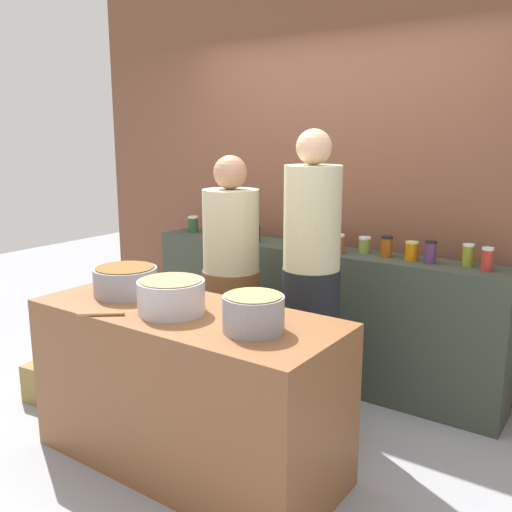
{
  "coord_description": "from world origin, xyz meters",
  "views": [
    {
      "loc": [
        1.91,
        -2.38,
        1.78
      ],
      "look_at": [
        0.0,
        0.35,
        1.05
      ],
      "focal_mm": 39.54,
      "sensor_mm": 36.0,
      "label": 1
    }
  ],
  "objects_px": {
    "preserve_jar_10": "(412,251)",
    "preserve_jar_11": "(430,252)",
    "preserve_jar_12": "(468,255)",
    "cooking_pot_center": "(171,296)",
    "preserve_jar_7": "(338,244)",
    "preserve_jar_13": "(487,259)",
    "preserve_jar_1": "(210,225)",
    "preserve_jar_6": "(334,240)",
    "preserve_jar_4": "(295,239)",
    "bread_crate": "(57,382)",
    "cooking_pot_right": "(253,313)",
    "wooden_spoon": "(101,314)",
    "cook_in_cap": "(311,296)",
    "preserve_jar_5": "(311,240)",
    "preserve_jar_3": "(256,234)",
    "preserve_jar_8": "(365,245)",
    "preserve_jar_9": "(387,246)",
    "cook_with_tongs": "(231,291)",
    "preserve_jar_2": "(230,227)",
    "preserve_jar_0": "(193,224)",
    "cooking_pot_left": "(126,281)"
  },
  "relations": [
    {
      "from": "preserve_jar_0",
      "to": "preserve_jar_11",
      "type": "height_order",
      "value": "preserve_jar_11"
    },
    {
      "from": "preserve_jar_12",
      "to": "cooking_pot_right",
      "type": "distance_m",
      "value": 1.59
    },
    {
      "from": "preserve_jar_6",
      "to": "cooking_pot_left",
      "type": "height_order",
      "value": "preserve_jar_6"
    },
    {
      "from": "cooking_pot_left",
      "to": "preserve_jar_6",
      "type": "bearing_deg",
      "value": 67.7
    },
    {
      "from": "preserve_jar_1",
      "to": "preserve_jar_4",
      "type": "relative_size",
      "value": 1.24
    },
    {
      "from": "preserve_jar_4",
      "to": "preserve_jar_10",
      "type": "bearing_deg",
      "value": 3.39
    },
    {
      "from": "preserve_jar_5",
      "to": "preserve_jar_6",
      "type": "relative_size",
      "value": 0.99
    },
    {
      "from": "preserve_jar_11",
      "to": "preserve_jar_8",
      "type": "bearing_deg",
      "value": 171.8
    },
    {
      "from": "preserve_jar_0",
      "to": "bread_crate",
      "type": "xyz_separation_m",
      "value": [
        -0.07,
        -1.35,
        -0.91
      ]
    },
    {
      "from": "wooden_spoon",
      "to": "cook_with_tongs",
      "type": "distance_m",
      "value": 1.13
    },
    {
      "from": "preserve_jar_5",
      "to": "cooking_pot_left",
      "type": "relative_size",
      "value": 0.33
    },
    {
      "from": "preserve_jar_7",
      "to": "preserve_jar_13",
      "type": "height_order",
      "value": "preserve_jar_13"
    },
    {
      "from": "preserve_jar_3",
      "to": "cooking_pot_center",
      "type": "height_order",
      "value": "preserve_jar_3"
    },
    {
      "from": "preserve_jar_8",
      "to": "preserve_jar_12",
      "type": "xyz_separation_m",
      "value": [
        0.69,
        -0.01,
        0.02
      ]
    },
    {
      "from": "preserve_jar_4",
      "to": "cook_in_cap",
      "type": "distance_m",
      "value": 0.78
    },
    {
      "from": "preserve_jar_3",
      "to": "preserve_jar_8",
      "type": "xyz_separation_m",
      "value": [
        0.84,
        0.1,
        -0.0
      ]
    },
    {
      "from": "preserve_jar_6",
      "to": "preserve_jar_10",
      "type": "distance_m",
      "value": 0.59
    },
    {
      "from": "preserve_jar_4",
      "to": "bread_crate",
      "type": "height_order",
      "value": "preserve_jar_4"
    },
    {
      "from": "preserve_jar_9",
      "to": "preserve_jar_13",
      "type": "xyz_separation_m",
      "value": [
        0.64,
        -0.03,
        0.0
      ]
    },
    {
      "from": "preserve_jar_6",
      "to": "cook_with_tongs",
      "type": "bearing_deg",
      "value": -123.42
    },
    {
      "from": "preserve_jar_5",
      "to": "wooden_spoon",
      "type": "xyz_separation_m",
      "value": [
        -0.25,
        -1.7,
        -0.15
      ]
    },
    {
      "from": "preserve_jar_9",
      "to": "preserve_jar_11",
      "type": "height_order",
      "value": "preserve_jar_11"
    },
    {
      "from": "preserve_jar_0",
      "to": "preserve_jar_7",
      "type": "bearing_deg",
      "value": -3.0
    },
    {
      "from": "wooden_spoon",
      "to": "cook_in_cap",
      "type": "bearing_deg",
      "value": 60.38
    },
    {
      "from": "preserve_jar_3",
      "to": "cooking_pot_right",
      "type": "height_order",
      "value": "preserve_jar_3"
    },
    {
      "from": "preserve_jar_12",
      "to": "cooking_pot_center",
      "type": "xyz_separation_m",
      "value": [
        -1.07,
        -1.5,
        -0.08
      ]
    },
    {
      "from": "preserve_jar_11",
      "to": "wooden_spoon",
      "type": "xyz_separation_m",
      "value": [
        -1.11,
        -1.69,
        -0.16
      ]
    },
    {
      "from": "preserve_jar_13",
      "to": "preserve_jar_2",
      "type": "bearing_deg",
      "value": 178.62
    },
    {
      "from": "preserve_jar_0",
      "to": "preserve_jar_2",
      "type": "height_order",
      "value": "preserve_jar_2"
    },
    {
      "from": "preserve_jar_13",
      "to": "cooking_pot_right",
      "type": "distance_m",
      "value": 1.59
    },
    {
      "from": "preserve_jar_2",
      "to": "bread_crate",
      "type": "height_order",
      "value": "preserve_jar_2"
    },
    {
      "from": "preserve_jar_2",
      "to": "cooking_pot_right",
      "type": "bearing_deg",
      "value": -49.31
    },
    {
      "from": "preserve_jar_12",
      "to": "preserve_jar_13",
      "type": "distance_m",
      "value": 0.14
    },
    {
      "from": "preserve_jar_10",
      "to": "preserve_jar_6",
      "type": "bearing_deg",
      "value": 174.43
    },
    {
      "from": "preserve_jar_5",
      "to": "preserve_jar_0",
      "type": "bearing_deg",
      "value": 179.03
    },
    {
      "from": "preserve_jar_10",
      "to": "preserve_jar_11",
      "type": "distance_m",
      "value": 0.13
    },
    {
      "from": "preserve_jar_12",
      "to": "cooking_pot_right",
      "type": "relative_size",
      "value": 0.48
    },
    {
      "from": "preserve_jar_6",
      "to": "cooking_pot_right",
      "type": "relative_size",
      "value": 0.41
    },
    {
      "from": "preserve_jar_0",
      "to": "preserve_jar_13",
      "type": "height_order",
      "value": "preserve_jar_13"
    },
    {
      "from": "cook_in_cap",
      "to": "preserve_jar_11",
      "type": "bearing_deg",
      "value": 50.99
    },
    {
      "from": "preserve_jar_7",
      "to": "preserve_jar_13",
      "type": "distance_m",
      "value": 0.96
    },
    {
      "from": "preserve_jar_4",
      "to": "wooden_spoon",
      "type": "height_order",
      "value": "preserve_jar_4"
    },
    {
      "from": "preserve_jar_11",
      "to": "wooden_spoon",
      "type": "relative_size",
      "value": 0.61
    },
    {
      "from": "preserve_jar_6",
      "to": "preserve_jar_12",
      "type": "xyz_separation_m",
      "value": [
        0.93,
        -0.02,
        0.01
      ]
    },
    {
      "from": "preserve_jar_9",
      "to": "bread_crate",
      "type": "height_order",
      "value": "preserve_jar_9"
    },
    {
      "from": "preserve_jar_3",
      "to": "bread_crate",
      "type": "bearing_deg",
      "value": -119.7
    },
    {
      "from": "preserve_jar_6",
      "to": "preserve_jar_8",
      "type": "bearing_deg",
      "value": -2.3
    },
    {
      "from": "preserve_jar_1",
      "to": "preserve_jar_6",
      "type": "relative_size",
      "value": 1.11
    },
    {
      "from": "preserve_jar_6",
      "to": "preserve_jar_9",
      "type": "bearing_deg",
      "value": -6.56
    },
    {
      "from": "preserve_jar_5",
      "to": "cooking_pot_right",
      "type": "xyz_separation_m",
      "value": [
        0.51,
        -1.43,
        -0.07
      ]
    }
  ]
}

